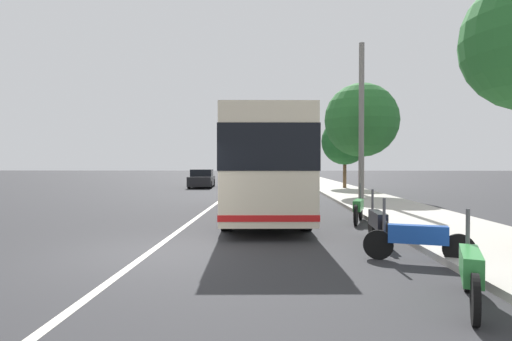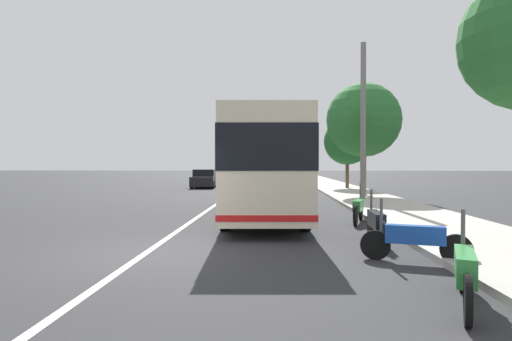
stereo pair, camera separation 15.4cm
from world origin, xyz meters
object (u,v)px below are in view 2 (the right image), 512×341
motorcycle_angled (376,223)px  roadside_tree_far_block (347,141)px  roadside_tree_mid_block (364,120)px  motorcycle_mid_row (465,272)px  motorcycle_far_end (358,208)px  car_ahead_same_lane (204,179)px  utility_pole (363,122)px  car_far_distant (268,177)px  coach_bus (263,163)px  motorcycle_nearest_curb (414,239)px  car_side_street (269,176)px

motorcycle_angled → roadside_tree_far_block: 21.23m
roadside_tree_mid_block → roadside_tree_far_block: roadside_tree_mid_block is taller
motorcycle_mid_row → motorcycle_angled: size_ratio=0.87×
motorcycle_far_end → roadside_tree_mid_block: roadside_tree_mid_block is taller
car_ahead_same_lane → utility_pole: bearing=36.5°
motorcycle_angled → car_far_distant: size_ratio=0.50×
motorcycle_mid_row → roadside_tree_far_block: size_ratio=0.36×
coach_bus → motorcycle_far_end: (-1.54, -3.16, -1.49)m
motorcycle_mid_row → roadside_tree_mid_block: roadside_tree_mid_block is taller
coach_bus → car_ahead_same_lane: (18.28, 5.34, -1.26)m
car_ahead_same_lane → roadside_tree_far_block: size_ratio=0.89×
motorcycle_nearest_curb → car_ahead_same_lane: 26.57m
roadside_tree_far_block → roadside_tree_mid_block: bearing=177.5°
motorcycle_nearest_curb → car_side_street: 35.10m
motorcycle_far_end → car_side_street: 29.76m
roadside_tree_far_block → utility_pole: 9.72m
motorcycle_mid_row → car_far_distant: 31.96m
motorcycle_mid_row → utility_pole: (15.50, -1.97, 3.59)m
motorcycle_nearest_curb → motorcycle_far_end: 5.36m
motorcycle_mid_row → motorcycle_angled: 4.38m
motorcycle_nearest_curb → car_ahead_same_lane: size_ratio=0.42×
coach_bus → car_ahead_same_lane: 19.08m
roadside_tree_mid_block → utility_pole: bearing=167.4°
motorcycle_angled → motorcycle_far_end: (3.47, -0.28, -0.01)m
car_ahead_same_lane → car_side_street: 11.07m
motorcycle_nearest_curb → roadside_tree_far_block: (22.68, -2.72, 3.15)m
motorcycle_angled → car_side_street: car_side_street is taller
motorcycle_mid_row → coach_bus: bearing=39.6°
coach_bus → motorcycle_mid_row: 9.96m
motorcycle_far_end → car_ahead_same_lane: 21.56m
roadside_tree_mid_block → car_side_street: bearing=16.5°
coach_bus → motorcycle_nearest_curb: coach_bus is taller
motorcycle_angled → motorcycle_far_end: bearing=-1.2°
coach_bus → motorcycle_nearest_curb: bearing=-158.0°
car_side_street → roadside_tree_far_block: roadside_tree_far_block is taller
motorcycle_nearest_curb → car_side_street: size_ratio=0.44×
car_far_distant → roadside_tree_mid_block: 15.17m
motorcycle_mid_row → utility_pole: 16.03m
motorcycle_angled → roadside_tree_mid_block: 14.68m
motorcycle_mid_row → motorcycle_angled: bearing=23.3°
car_ahead_same_lane → car_far_distant: size_ratio=1.05×
motorcycle_nearest_curb → utility_pole: size_ratio=0.25×
motorcycle_angled → motorcycle_nearest_curb: bearing=-168.6°
car_ahead_same_lane → car_side_street: bearing=148.2°
motorcycle_mid_row → car_ahead_same_lane: 28.89m
car_ahead_same_lane → car_side_street: size_ratio=1.03×
motorcycle_mid_row → motorcycle_far_end: bearing=20.7°
motorcycle_mid_row → motorcycle_far_end: 7.85m
motorcycle_mid_row → roadside_tree_far_block: bearing=15.4°
roadside_tree_mid_block → roadside_tree_far_block: (6.91, -0.30, -0.85)m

